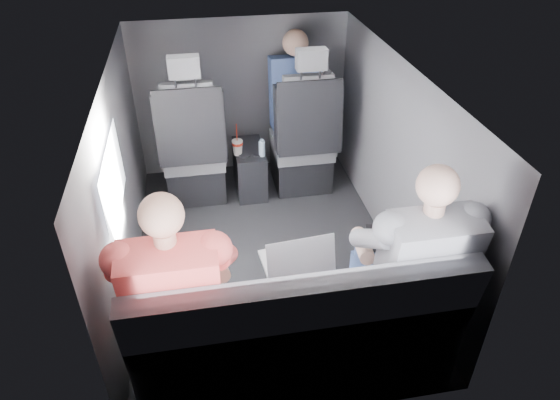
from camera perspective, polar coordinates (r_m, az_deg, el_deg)
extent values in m
plane|color=black|center=(3.64, -1.62, -6.15)|extent=(2.60, 2.60, 0.00)
plane|color=#B2B2AD|center=(2.95, -2.04, 14.28)|extent=(2.60, 2.60, 0.00)
cube|color=#56565B|center=(3.26, -17.64, 1.40)|extent=(0.02, 2.60, 1.35)
cube|color=#56565B|center=(3.47, 13.10, 4.27)|extent=(0.02, 2.60, 1.35)
cube|color=#56565B|center=(4.40, -4.42, 11.63)|extent=(1.80, 0.02, 1.35)
cube|color=#56565B|center=(2.25, 3.36, -14.12)|extent=(1.80, 0.02, 1.35)
cube|color=white|center=(2.89, -18.48, 2.03)|extent=(0.02, 0.75, 0.42)
cube|color=black|center=(3.85, 3.37, 10.29)|extent=(0.35, 0.11, 0.59)
cube|color=black|center=(4.28, -9.53, 2.65)|extent=(0.46, 0.48, 0.30)
cube|color=#56565A|center=(4.15, -9.81, 5.22)|extent=(0.48, 0.46, 0.14)
cube|color=#56565A|center=(3.80, -10.24, 8.67)|extent=(0.38, 0.18, 0.61)
cube|color=black|center=(3.83, -13.51, 7.91)|extent=(0.08, 0.21, 0.53)
cube|color=black|center=(3.82, -6.88, 8.59)|extent=(0.08, 0.21, 0.53)
cube|color=black|center=(3.75, -10.20, 8.11)|extent=(0.50, 0.11, 0.58)
cube|color=#56565A|center=(3.60, -10.95, 14.72)|extent=(0.22, 0.10, 0.15)
cube|color=black|center=(4.36, 2.35, 3.78)|extent=(0.46, 0.48, 0.30)
cube|color=#56565A|center=(4.23, 2.48, 6.33)|extent=(0.48, 0.46, 0.14)
cube|color=#56565A|center=(3.89, 3.24, 9.80)|extent=(0.38, 0.18, 0.61)
cube|color=black|center=(3.87, 0.01, 9.17)|extent=(0.08, 0.21, 0.53)
cube|color=black|center=(3.96, 6.38, 9.59)|extent=(0.08, 0.21, 0.53)
cube|color=black|center=(3.84, 3.46, 9.26)|extent=(0.50, 0.11, 0.58)
cube|color=#56565A|center=(3.70, 3.61, 15.76)|extent=(0.22, 0.10, 0.15)
cube|color=black|center=(4.24, -3.49, 3.55)|extent=(0.24, 0.48, 0.40)
cylinder|color=black|center=(4.03, -4.08, 5.14)|extent=(0.09, 0.09, 0.01)
cylinder|color=black|center=(4.04, -2.53, 5.28)|extent=(0.09, 0.09, 0.01)
cube|color=#56565A|center=(2.77, 1.69, -16.08)|extent=(1.60, 0.50, 0.45)
cube|color=#56565A|center=(2.28, 3.07, -13.12)|extent=(1.60, 0.17, 0.47)
cylinder|color=red|center=(4.01, -4.91, 6.47)|extent=(0.09, 0.09, 0.02)
cylinder|color=white|center=(4.00, -4.92, 6.73)|extent=(0.09, 0.09, 0.01)
cylinder|color=red|center=(3.97, -4.98, 7.72)|extent=(0.01, 0.01, 0.14)
cylinder|color=#ACD5E9|center=(3.99, -2.08, 5.89)|extent=(0.05, 0.05, 0.13)
cylinder|color=#ACD5E9|center=(3.96, -2.11, 6.82)|extent=(0.03, 0.03, 0.02)
cube|color=silver|center=(2.71, -11.97, -7.43)|extent=(0.33, 0.27, 0.02)
cube|color=silver|center=(2.69, -12.00, -7.46)|extent=(0.26, 0.16, 0.00)
cube|color=silver|center=(2.75, -12.00, -6.37)|extent=(0.10, 0.06, 0.00)
cube|color=silver|center=(2.53, -12.25, -7.55)|extent=(0.30, 0.12, 0.21)
cube|color=white|center=(2.54, -12.25, -7.48)|extent=(0.26, 0.10, 0.18)
cube|color=silver|center=(2.69, 1.72, -6.88)|extent=(0.37, 0.27, 0.02)
cube|color=silver|center=(2.67, 1.79, -6.91)|extent=(0.30, 0.16, 0.00)
cube|color=silver|center=(2.73, 1.41, -5.72)|extent=(0.11, 0.06, 0.00)
cube|color=silver|center=(2.49, 2.48, -6.99)|extent=(0.36, 0.10, 0.23)
cube|color=white|center=(2.50, 2.44, -6.92)|extent=(0.31, 0.08, 0.20)
cube|color=black|center=(2.89, 13.31, -4.47)|extent=(0.40, 0.33, 0.02)
cube|color=black|center=(2.88, 13.45, -4.48)|extent=(0.31, 0.20, 0.00)
cube|color=black|center=(2.94, 12.83, -3.43)|extent=(0.11, 0.08, 0.00)
cube|color=black|center=(2.71, 14.81, -4.37)|extent=(0.35, 0.16, 0.23)
cube|color=white|center=(2.72, 14.75, -4.32)|extent=(0.31, 0.13, 0.20)
cube|color=#333237|center=(2.62, -13.97, -11.58)|extent=(0.16, 0.46, 0.14)
cube|color=#333237|center=(2.60, -8.87, -11.15)|extent=(0.16, 0.46, 0.14)
cube|color=#333237|center=(3.00, -13.08, -12.26)|extent=(0.14, 0.14, 0.45)
cube|color=#333237|center=(2.98, -8.61, -11.87)|extent=(0.14, 0.14, 0.45)
cube|color=#E45C4B|center=(2.29, -12.09, -10.42)|extent=(0.42, 0.28, 0.57)
sphere|color=#D7A386|center=(2.06, -13.42, -1.70)|extent=(0.19, 0.19, 0.19)
cylinder|color=#D7A386|center=(2.58, -16.50, -7.96)|extent=(0.12, 0.29, 0.13)
cylinder|color=#D7A386|center=(2.55, -7.17, -7.12)|extent=(0.12, 0.29, 0.13)
cube|color=#334D71|center=(2.75, 11.52, -8.54)|extent=(0.16, 0.46, 0.14)
cube|color=#334D71|center=(2.83, 15.95, -7.82)|extent=(0.16, 0.46, 0.14)
cube|color=#334D71|center=(3.11, 9.38, -9.58)|extent=(0.14, 0.14, 0.45)
cube|color=#334D71|center=(3.18, 13.38, -8.93)|extent=(0.14, 0.14, 0.45)
cube|color=slate|center=(2.49, 16.26, -6.78)|extent=(0.42, 0.29, 0.57)
sphere|color=#D5A791|center=(2.27, 17.59, 1.59)|extent=(0.19, 0.19, 0.19)
cylinder|color=#D5A791|center=(2.67, 9.42, -5.12)|extent=(0.12, 0.29, 0.13)
cylinder|color=#D5A791|center=(2.82, 17.57, -3.99)|extent=(0.12, 0.29, 0.13)
cube|color=#334D71|center=(4.22, 1.73, 12.25)|extent=(0.41, 0.27, 0.60)
sphere|color=#D7A386|center=(4.10, 1.77, 17.54)|extent=(0.21, 0.21, 0.21)
cube|color=#334D71|center=(4.39, 1.51, 9.02)|extent=(0.35, 0.41, 0.12)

